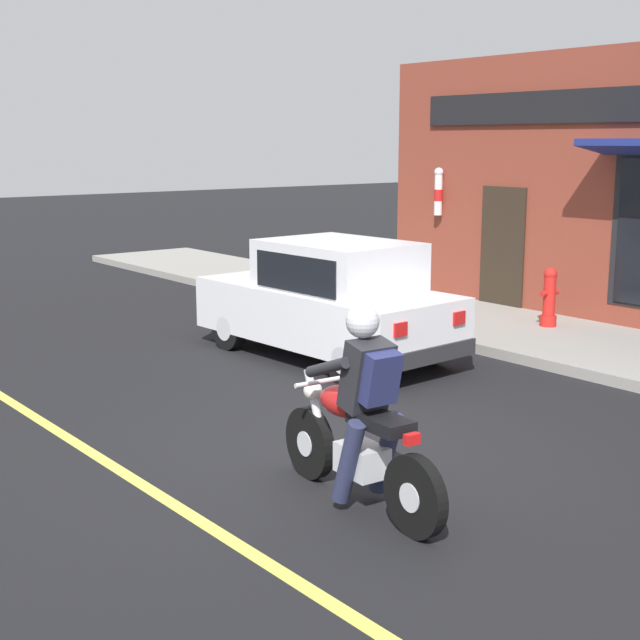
# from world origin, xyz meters

# --- Properties ---
(ground_plane) EXTENTS (80.00, 80.00, 0.00)m
(ground_plane) POSITION_xyz_m (0.00, 0.00, 0.00)
(ground_plane) COLOR black
(sidewalk_curb) EXTENTS (2.60, 22.00, 0.14)m
(sidewalk_curb) POSITION_xyz_m (5.24, 3.00, 0.07)
(sidewalk_curb) COLOR gray
(sidewalk_curb) RESTS_ON ground
(lane_stripe) EXTENTS (0.12, 19.80, 0.01)m
(lane_stripe) POSITION_xyz_m (-1.80, 3.00, 0.00)
(lane_stripe) COLOR #D1C64C
(lane_stripe) RESTS_ON ground
(motorcycle_with_rider) EXTENTS (0.60, 2.02, 1.62)m
(motorcycle_with_rider) POSITION_xyz_m (-0.65, -1.05, 0.68)
(motorcycle_with_rider) COLOR black
(motorcycle_with_rider) RESTS_ON ground
(car_hatchback) EXTENTS (1.80, 3.84, 1.57)m
(car_hatchback) POSITION_xyz_m (2.26, 2.92, 0.77)
(car_hatchback) COLOR black
(car_hatchback) RESTS_ON ground
(fire_hydrant) EXTENTS (0.36, 0.24, 0.88)m
(fire_hydrant) POSITION_xyz_m (5.68, 1.97, 0.57)
(fire_hydrant) COLOR red
(fire_hydrant) RESTS_ON sidewalk_curb
(traffic_cone) EXTENTS (0.36, 0.36, 0.60)m
(traffic_cone) POSITION_xyz_m (4.95, 5.30, 0.43)
(traffic_cone) COLOR black
(traffic_cone) RESTS_ON sidewalk_curb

